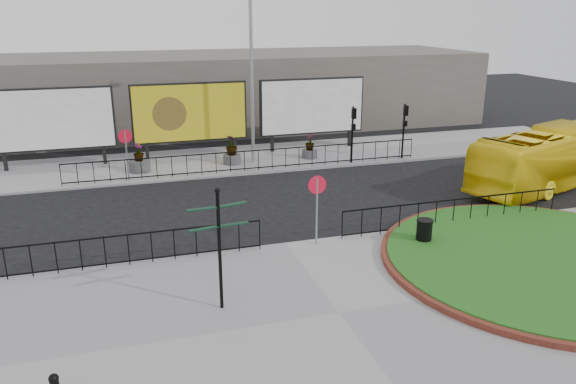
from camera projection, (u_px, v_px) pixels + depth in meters
name	position (u px, v px, depth m)	size (l,w,h in m)	color
ground	(286.00, 246.00, 19.70)	(90.00, 90.00, 0.00)	black
pavement_near	(339.00, 315.00, 15.14)	(30.00, 10.00, 0.12)	gray
pavement_far	(222.00, 161.00, 30.60)	(44.00, 6.00, 0.12)	gray
brick_edge	(544.00, 260.00, 18.08)	(10.40, 10.40, 0.18)	brown
grass_lawn	(544.00, 260.00, 18.07)	(10.00, 10.00, 0.22)	#1E5416
railing_near_left	(105.00, 252.00, 17.56)	(10.00, 0.10, 1.10)	black
railing_near_right	(454.00, 212.00, 21.02)	(9.00, 0.10, 1.10)	black
railing_far	(251.00, 160.00, 28.23)	(18.00, 0.10, 1.10)	black
speed_sign_far	(126.00, 144.00, 26.28)	(0.64, 0.07, 2.47)	gray
speed_sign_near	(317.00, 195.00, 19.03)	(0.64, 0.07, 2.47)	gray
billboard_left	(51.00, 120.00, 28.34)	(6.20, 0.31, 4.10)	black
billboard_mid	(190.00, 113.00, 30.28)	(6.20, 0.31, 4.10)	black
billboard_right	(312.00, 107.00, 32.22)	(6.20, 0.31, 4.10)	black
lamp_post	(252.00, 73.00, 28.63)	(0.74, 0.18, 9.23)	gray
signal_pole_a	(353.00, 126.00, 29.35)	(0.22, 0.26, 3.00)	black
signal_pole_b	(404.00, 123.00, 30.18)	(0.22, 0.26, 3.00)	black
building_backdrop	(195.00, 91.00, 38.94)	(40.00, 10.00, 5.00)	#605954
fingerpost_sign	(219.00, 237.00, 14.75)	(1.62, 0.45, 3.45)	black
litter_bin	(424.00, 233.00, 19.30)	(0.57, 0.57, 0.95)	black
bus	(552.00, 157.00, 25.94)	(2.35, 10.04, 2.80)	yellow
planter_a	(139.00, 162.00, 28.19)	(1.07, 1.07, 1.48)	#4C4C4F
planter_b	(232.00, 152.00, 29.58)	(0.93, 0.93, 1.55)	#4C4C4F
planter_c	(310.00, 149.00, 30.82)	(0.84, 0.84, 1.33)	#4C4C4F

